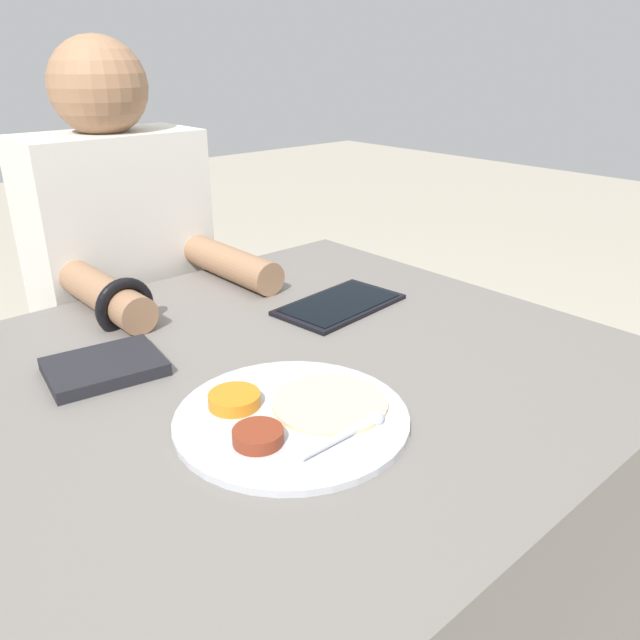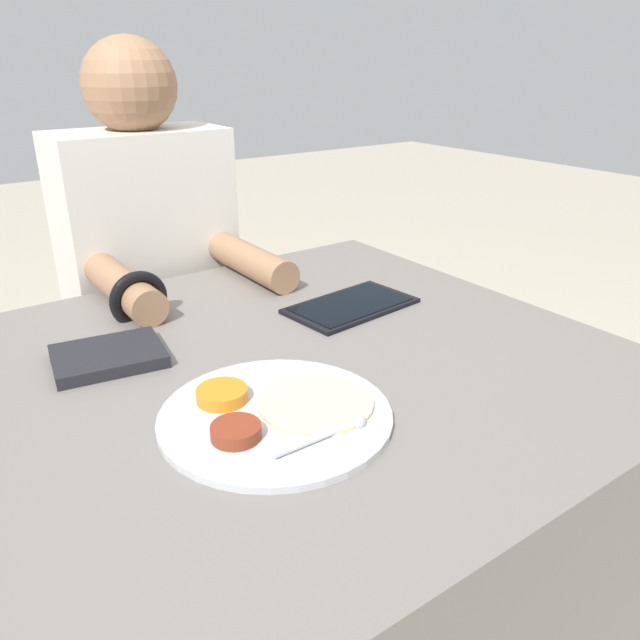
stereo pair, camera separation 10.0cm
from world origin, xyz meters
TOP-DOWN VIEW (x-y plane):
  - dining_table at (0.00, 0.00)m, footprint 1.05×0.96m
  - thali_tray at (-0.10, -0.14)m, footprint 0.32×0.32m
  - red_notebook at (-0.23, 0.16)m, footprint 0.19×0.16m
  - tablet_device at (0.23, 0.11)m, footprint 0.26×0.16m
  - person_diner at (0.02, 0.62)m, footprint 0.39×0.49m

SIDE VIEW (x-z plane):
  - dining_table at x=0.00m, z-range 0.00..0.73m
  - person_diner at x=0.02m, z-range -0.03..1.19m
  - tablet_device at x=0.23m, z-range 0.73..0.74m
  - thali_tray at x=-0.10m, z-range 0.73..0.75m
  - red_notebook at x=-0.23m, z-range 0.73..0.75m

